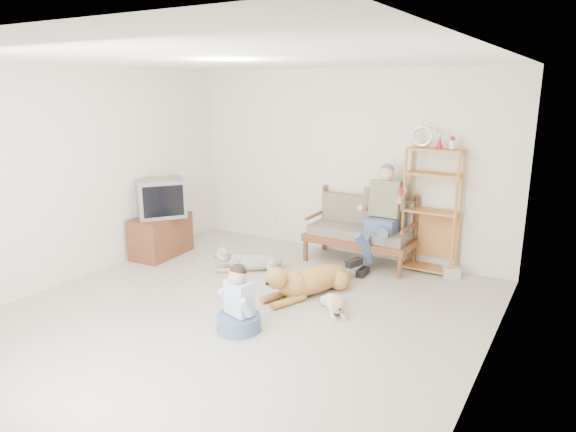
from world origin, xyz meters
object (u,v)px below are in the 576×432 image
Objects in this scene: etagere at (431,210)px; golden_retriever at (306,281)px; loveseat at (362,229)px; tv_stand at (161,236)px.

golden_retriever is (-1.02, -1.59, -0.68)m from etagere.
tv_stand is at bearing -155.33° from loveseat.
etagere is at bearing 16.09° from tv_stand.
etagere is (0.93, 0.11, 0.37)m from loveseat.
loveseat is at bearing -173.07° from etagere.
etagere is 2.00m from golden_retriever.
tv_stand reaches higher than golden_retriever.
loveseat is 2.95m from tv_stand.
tv_stand is (-3.60, -1.36, -0.56)m from etagere.
loveseat is 0.77× the size of etagere.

